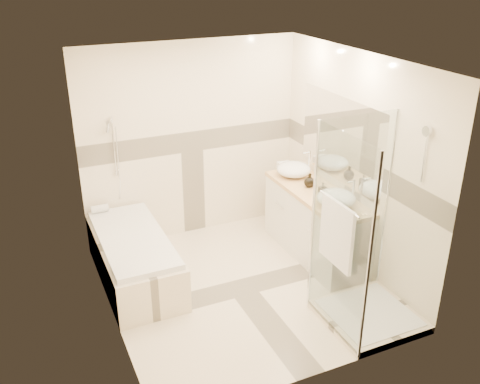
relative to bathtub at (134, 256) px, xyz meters
name	(u,v)px	position (x,y,z in m)	size (l,w,h in m)	color
room	(246,183)	(1.08, -0.64, 0.95)	(2.82, 3.02, 2.52)	#F8E5C5
bathtub	(134,256)	(0.00, 0.00, 0.00)	(0.75, 1.70, 0.56)	#FDEACB
vanity	(315,223)	(2.15, -0.35, 0.12)	(0.58, 1.62, 0.85)	white
shower_enclosure	(359,276)	(1.86, -1.62, 0.20)	(0.96, 0.93, 2.04)	#FDEACB
vessel_sink_near	(294,169)	(2.13, 0.19, 0.63)	(0.43, 0.43, 0.17)	white
vessel_sink_far	(336,198)	(2.13, -0.76, 0.63)	(0.43, 0.43, 0.17)	white
faucet_near	(309,160)	(2.35, 0.19, 0.72)	(0.12, 0.03, 0.30)	silver
faucet_far	(353,189)	(2.35, -0.76, 0.70)	(0.11, 0.03, 0.27)	silver
amenity_bottle_a	(323,189)	(2.13, -0.48, 0.62)	(0.07, 0.07, 0.16)	black
amenity_bottle_b	(310,180)	(2.13, -0.19, 0.63)	(0.13, 0.13, 0.17)	black
folded_towels	(287,168)	(2.13, 0.37, 0.59)	(0.16, 0.27, 0.09)	white
rolled_towel	(100,209)	(-0.21, 0.75, 0.30)	(0.09, 0.09, 0.21)	white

